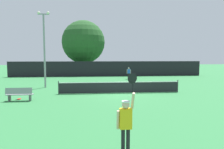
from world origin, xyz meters
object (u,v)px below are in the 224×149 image
Objects in this scene: courtside_bench at (19,94)px; large_tree at (83,42)px; spare_racket at (19,99)px; parked_car_near at (136,69)px; player_receiving at (129,72)px; tennis_ball at (142,90)px; player_serving at (126,119)px; light_pole at (44,44)px; parked_car_mid at (156,68)px.

large_tree reaches higher than courtside_bench.
parked_car_near is (13.59, 23.17, 0.76)m from spare_racket.
large_tree reaches higher than player_receiving.
courtside_bench reaches higher than tennis_ball.
spare_racket is (-10.27, -12.43, -0.94)m from player_receiving.
large_tree is at bearing 94.92° from player_serving.
light_pole is at bearing 86.88° from courtside_bench.
spare_racket is at bearing 50.42° from player_receiving.
parked_car_mid is at bearing 47.84° from light_pole.
player_receiving is 14.50m from parked_car_mid.
light_pole reaches higher than tennis_ball.
parked_car_mid is at bearing 11.98° from large_tree.
large_tree is at bearing 78.98° from light_pole.
courtside_bench is (-6.14, 8.52, -0.67)m from player_serving.
tennis_ball is at bearing -72.02° from large_tree.
player_serving is 10.52m from courtside_bench.
player_serving is 33.12m from parked_car_near.
large_tree reaches higher than spare_racket.
light_pole is (-5.79, 14.86, 3.15)m from player_serving.
parked_car_near is 4.57m from parked_car_mid.
courtside_bench is 0.42× the size of parked_car_near.
parked_car_near is (12.99, 17.47, -3.53)m from light_pole.
light_pole is (0.35, 6.34, 3.82)m from courtside_bench.
parked_car_mid is at bearing -121.61° from player_receiving.
courtside_bench is 23.26m from large_tree.
parked_car_mid is (4.28, 1.61, 0.00)m from parked_car_near.
tennis_ball is 10.57m from light_pole.
light_pole is at bearing -128.20° from parked_car_near.
player_serving reaches higher than player_receiving.
light_pole reaches higher than spare_racket.
parked_car_mid is at bearing 18.98° from parked_car_near.
parked_car_near is at bearing 8.05° from large_tree.
player_serving is 31.37m from large_tree.
courtside_bench is 30.92m from parked_car_mid.
spare_racket is at bearing 124.96° from player_serving.
tennis_ball is at bearing 16.40° from spare_racket.
parked_car_near is at bearing -107.16° from player_receiving.
parked_car_mid is at bearing 71.32° from player_serving.
tennis_ball is at bearing 73.97° from player_serving.
player_serving is 21.93m from player_receiving.
courtside_bench is 0.41× the size of parked_car_mid.
light_pole reaches higher than parked_car_mid.
player_receiving is 0.36× the size of parked_car_mid.
large_tree is (3.74, 21.78, 5.61)m from spare_racket.
player_serving is 38.14× the size of tennis_ball.
tennis_ball is 0.01× the size of large_tree.
light_pole is 22.05m from parked_car_near.
tennis_ball is 0.02× the size of parked_car_near.
player_receiving reaches higher than courtside_bench.
player_serving is 0.61× the size of parked_car_near.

